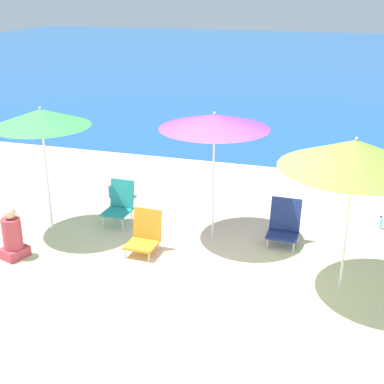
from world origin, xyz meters
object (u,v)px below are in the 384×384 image
at_px(beach_umbrella_purple, 214,122).
at_px(beach_chair_orange, 145,234).
at_px(cooler_box, 120,189).
at_px(beach_chair_navy, 284,223).
at_px(beach_umbrella_lime, 355,154).
at_px(person_seated_near, 13,237).
at_px(water_bottle, 380,224).
at_px(beach_chair_teal, 120,203).
at_px(beach_umbrella_green, 41,118).

bearing_deg(beach_umbrella_purple, beach_chair_orange, -137.82).
distance_m(beach_umbrella_purple, cooler_box, 3.14).
distance_m(beach_umbrella_purple, beach_chair_navy, 2.01).
xyz_separation_m(beach_umbrella_lime, person_seated_near, (-4.89, -0.50, -1.63)).
xyz_separation_m(person_seated_near, water_bottle, (5.45, 2.77, -0.25)).
xyz_separation_m(beach_chair_navy, beach_chair_teal, (-2.87, -0.08, 0.04)).
distance_m(beach_chair_navy, beach_chair_orange, 2.26).
bearing_deg(beach_umbrella_lime, cooler_box, 152.01).
bearing_deg(beach_umbrella_green, person_seated_near, -94.34).
distance_m(beach_chair_teal, water_bottle, 4.55).
xyz_separation_m(beach_umbrella_green, person_seated_near, (-0.07, -0.99, -1.65)).
xyz_separation_m(beach_chair_teal, water_bottle, (4.40, 1.13, -0.30)).
relative_size(beach_umbrella_purple, person_seated_near, 2.55).
bearing_deg(person_seated_near, water_bottle, 45.84).
bearing_deg(beach_umbrella_green, beach_umbrella_purple, 12.81).
distance_m(beach_chair_orange, cooler_box, 2.44).
bearing_deg(beach_chair_orange, cooler_box, 125.45).
bearing_deg(beach_umbrella_green, cooler_box, 76.39).
height_order(water_bottle, cooler_box, cooler_box).
bearing_deg(cooler_box, beach_umbrella_lime, -27.99).
distance_m(beach_umbrella_lime, water_bottle, 3.00).
bearing_deg(cooler_box, beach_umbrella_purple, -28.58).
bearing_deg(beach_chair_teal, beach_umbrella_lime, -15.66).
relative_size(beach_umbrella_lime, beach_chair_teal, 2.81).
bearing_deg(person_seated_near, beach_chair_orange, 41.76).
distance_m(water_bottle, cooler_box, 4.94).
xyz_separation_m(person_seated_near, cooler_box, (0.52, 2.82, -0.18)).
bearing_deg(beach_chair_teal, beach_umbrella_purple, -0.50).
height_order(beach_umbrella_purple, beach_chair_navy, beach_umbrella_purple).
bearing_deg(water_bottle, beach_umbrella_purple, -156.43).
distance_m(beach_chair_navy, water_bottle, 1.87).
bearing_deg(person_seated_near, beach_umbrella_lime, 24.68).
distance_m(beach_chair_teal, beach_chair_orange, 1.18).
relative_size(beach_chair_teal, person_seated_near, 0.93).
bearing_deg(beach_chair_navy, cooler_box, 163.17).
height_order(beach_umbrella_purple, beach_umbrella_green, beach_umbrella_green).
bearing_deg(person_seated_near, beach_chair_navy, 42.59).
distance_m(beach_umbrella_lime, beach_chair_navy, 2.25).
bearing_deg(beach_umbrella_purple, person_seated_near, -149.96).
bearing_deg(beach_umbrella_green, beach_chair_teal, 33.76).
distance_m(beach_umbrella_lime, beach_chair_orange, 3.46).
distance_m(beach_chair_navy, beach_chair_teal, 2.87).
relative_size(beach_umbrella_green, beach_chair_teal, 2.78).
xyz_separation_m(beach_umbrella_lime, beach_chair_teal, (-3.83, 1.15, -1.58)).
distance_m(beach_umbrella_purple, person_seated_near, 3.58).
bearing_deg(beach_chair_navy, water_bottle, 35.46).
xyz_separation_m(beach_chair_orange, person_seated_near, (-1.87, -0.79, 0.05)).
bearing_deg(beach_chair_orange, beach_umbrella_green, 175.53).
xyz_separation_m(beach_chair_navy, water_bottle, (1.53, 1.05, -0.26)).
xyz_separation_m(beach_umbrella_green, water_bottle, (5.38, 1.79, -1.90)).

